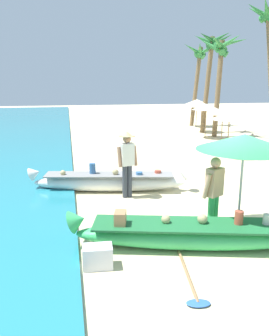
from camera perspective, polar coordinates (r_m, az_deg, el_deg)
The scene contains 17 objects.
ground_plane at distance 8.53m, azimuth 15.73°, elevation -8.13°, with size 80.00×80.00×0.00m, color beige.
boat_green_foreground at distance 6.91m, azimuth 9.39°, elevation -10.71°, with size 4.85×1.83×0.79m.
boat_white_midground at distance 10.19m, azimuth -4.17°, elevation -2.25°, with size 4.73×1.47×0.82m.
person_vendor_hatted at distance 9.42m, azimuth -1.23°, elevation 1.40°, with size 0.58×0.44×1.86m.
person_tourist_customer at distance 7.50m, azimuth 13.00°, elevation -3.59°, with size 0.58×0.44×1.63m.
patio_umbrella_large at distance 7.34m, azimuth 17.66°, elevation 3.99°, with size 1.94×1.94×2.12m.
parasol_row_0 at distance 15.09m, azimuth 15.41°, elevation 8.31°, with size 1.60×1.60×1.91m.
parasol_row_1 at distance 17.46m, azimuth 14.40°, elevation 9.11°, with size 1.60×1.60×1.91m.
parasol_row_2 at distance 19.96m, azimuth 11.79°, elevation 9.84°, with size 1.60×1.60×1.91m.
parasol_row_3 at distance 22.20m, azimuth 11.06°, elevation 10.29°, with size 1.60×1.60×1.91m.
parasol_row_4 at distance 24.92m, azimuth 10.26°, elevation 10.72°, with size 1.60×1.60×1.91m.
palm_tree_tall_inland at distance 22.24m, azimuth 12.54°, elevation 17.89°, with size 2.48×2.34×6.02m.
palm_tree_leaning_seaward at distance 20.57m, azimuth 14.09°, elevation 17.48°, with size 2.76×2.82×5.64m.
palm_tree_mid_cluster at distance 19.28m, azimuth 21.32°, elevation 20.27°, with size 2.29×2.53×6.93m.
palm_tree_far_behind at distance 25.50m, azimuth 10.72°, elevation 17.17°, with size 2.84×2.48×5.75m.
cooler_box at distance 6.22m, azimuth -6.11°, elevation -14.34°, with size 0.51×0.34×0.39m, color silver.
paddle at distance 5.90m, azimuth 9.21°, elevation -18.07°, with size 0.44×1.77×0.05m.
Camera 1 is at (-3.67, -7.01, 3.16)m, focal length 36.94 mm.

